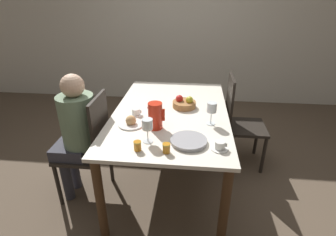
{
  "coord_description": "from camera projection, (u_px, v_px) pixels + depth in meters",
  "views": [
    {
      "loc": [
        0.2,
        -2.18,
        1.79
      ],
      "look_at": [
        0.0,
        -0.25,
        0.83
      ],
      "focal_mm": 28.0,
      "sensor_mm": 36.0,
      "label": 1
    }
  ],
  "objects": [
    {
      "name": "ground_plane",
      "position": [
        170.0,
        178.0,
        2.76
      ],
      "size": [
        20.0,
        20.0,
        0.0
      ],
      "primitive_type": "plane",
      "color": "brown"
    },
    {
      "name": "wall_back",
      "position": [
        184.0,
        23.0,
        4.19
      ],
      "size": [
        10.0,
        0.06,
        2.6
      ],
      "color": "beige",
      "rests_on": "ground_plane"
    },
    {
      "name": "dining_table",
      "position": [
        171.0,
        121.0,
        2.46
      ],
      "size": [
        1.04,
        1.63,
        0.78
      ],
      "color": "silver",
      "rests_on": "ground_plane"
    },
    {
      "name": "chair_person_side",
      "position": [
        90.0,
        146.0,
        2.34
      ],
      "size": [
        0.42,
        0.42,
        1.0
      ],
      "rotation": [
        0.0,
        0.0,
        1.57
      ],
      "color": "black",
      "rests_on": "ground_plane"
    },
    {
      "name": "chair_opposite",
      "position": [
        239.0,
        120.0,
        2.8
      ],
      "size": [
        0.42,
        0.42,
        1.0
      ],
      "rotation": [
        0.0,
        0.0,
        -1.57
      ],
      "color": "black",
      "rests_on": "ground_plane"
    },
    {
      "name": "person_seated",
      "position": [
        76.0,
        128.0,
        2.25
      ],
      "size": [
        0.39,
        0.41,
        1.19
      ],
      "rotation": [
        0.0,
        0.0,
        1.57
      ],
      "color": "#33333D",
      "rests_on": "ground_plane"
    },
    {
      "name": "red_pitcher",
      "position": [
        155.0,
        116.0,
        2.07
      ],
      "size": [
        0.14,
        0.11,
        0.22
      ],
      "color": "red",
      "rests_on": "dining_table"
    },
    {
      "name": "wine_glass_water",
      "position": [
        212.0,
        108.0,
        2.12
      ],
      "size": [
        0.08,
        0.08,
        0.19
      ],
      "color": "white",
      "rests_on": "dining_table"
    },
    {
      "name": "wine_glass_juice",
      "position": [
        147.0,
        125.0,
        1.87
      ],
      "size": [
        0.08,
        0.08,
        0.18
      ],
      "color": "white",
      "rests_on": "dining_table"
    },
    {
      "name": "teacup_near_person",
      "position": [
        220.0,
        146.0,
        1.83
      ],
      "size": [
        0.12,
        0.12,
        0.06
      ],
      "color": "white",
      "rests_on": "dining_table"
    },
    {
      "name": "teacup_across",
      "position": [
        136.0,
        112.0,
        2.32
      ],
      "size": [
        0.12,
        0.12,
        0.06
      ],
      "color": "white",
      "rests_on": "dining_table"
    },
    {
      "name": "serving_tray",
      "position": [
        189.0,
        141.0,
        1.91
      ],
      "size": [
        0.27,
        0.27,
        0.03
      ],
      "color": "#9E9EA3",
      "rests_on": "dining_table"
    },
    {
      "name": "bread_plate",
      "position": [
        131.0,
        122.0,
        2.16
      ],
      "size": [
        0.21,
        0.21,
        0.09
      ],
      "color": "white",
      "rests_on": "dining_table"
    },
    {
      "name": "jam_jar_amber",
      "position": [
        166.0,
        148.0,
        1.79
      ],
      "size": [
        0.05,
        0.05,
        0.07
      ],
      "color": "#C67A1E",
      "rests_on": "dining_table"
    },
    {
      "name": "jam_jar_red",
      "position": [
        137.0,
        145.0,
        1.81
      ],
      "size": [
        0.05,
        0.05,
        0.07
      ],
      "color": "#C67A1E",
      "rests_on": "dining_table"
    },
    {
      "name": "fruit_bowl",
      "position": [
        184.0,
        103.0,
        2.48
      ],
      "size": [
        0.22,
        0.22,
        0.11
      ],
      "color": "#9E6B3D",
      "rests_on": "dining_table"
    }
  ]
}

